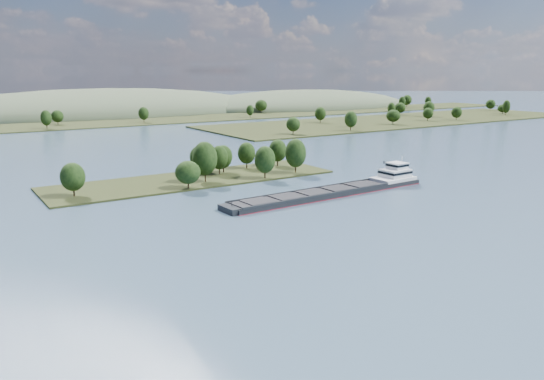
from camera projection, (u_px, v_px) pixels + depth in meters
ground at (293, 220)px, 134.87m from camera, size 1800.00×1800.00×0.00m
tree_island at (212, 168)px, 185.06m from camera, size 100.00×32.03×14.85m
right_bank at (405, 119)px, 404.23m from camera, size 320.00×90.00×14.38m
back_shoreline at (73, 124)px, 368.94m from camera, size 900.00×60.00×15.73m
hill_east at (303, 107)px, 559.34m from camera, size 260.00×140.00×36.00m
hill_west at (105, 113)px, 477.82m from camera, size 320.00×160.00×44.00m
cargo_barge at (341, 189)px, 164.54m from camera, size 73.29×11.72×9.87m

